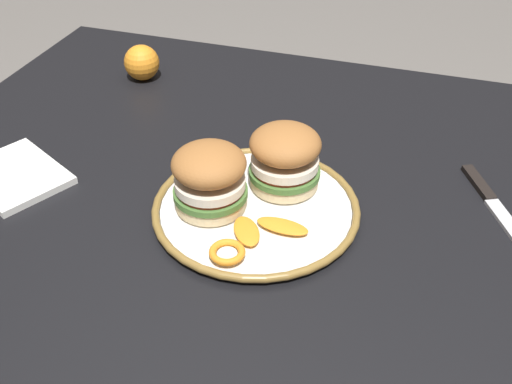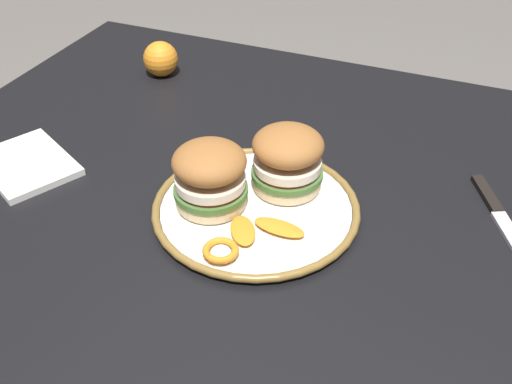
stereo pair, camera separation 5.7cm
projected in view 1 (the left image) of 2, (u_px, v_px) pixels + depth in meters
The scene contains 10 objects.
dining_table at pixel (241, 232), 1.01m from camera, with size 1.20×1.04×0.71m.
dinner_plate at pixel (256, 208), 0.91m from camera, with size 0.32×0.32×0.02m.
sandwich_half_left at pixel (210, 177), 0.87m from camera, with size 0.15×0.15×0.10m.
sandwich_half_right at pixel (285, 157), 0.91m from camera, with size 0.15×0.15×0.10m.
orange_peel_curled at pixel (227, 252), 0.81m from camera, with size 0.07×0.07×0.01m.
orange_peel_strip_long at pixel (283, 226), 0.86m from camera, with size 0.08×0.04×0.01m.
orange_peel_strip_short at pixel (247, 231), 0.85m from camera, with size 0.06×0.07×0.01m.
whole_orange at pixel (142, 63), 1.25m from camera, with size 0.07×0.07×0.07m, color orange.
table_knife at pixel (492, 202), 0.93m from camera, with size 0.12×0.21×0.01m.
folded_napkin at pixel (16, 175), 0.98m from camera, with size 0.17×0.13×0.01m, color white.
Camera 1 is at (0.26, -0.72, 1.29)m, focal length 42.03 mm.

